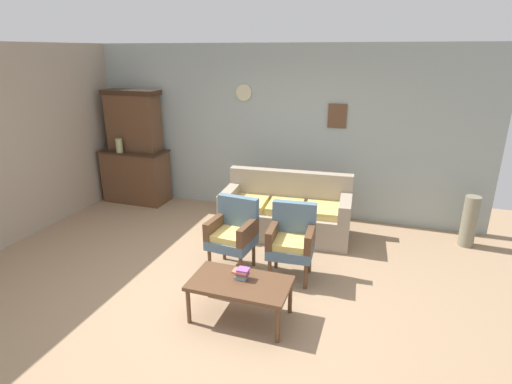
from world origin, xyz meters
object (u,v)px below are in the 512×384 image
Objects in this scene: floral_couch at (286,214)px; armchair_near_cabinet at (292,238)px; armchair_near_couch_end at (233,231)px; book_stack_on_table at (242,274)px; coffee_table at (240,285)px; vase_on_cabinet at (119,146)px; side_cabinet at (136,176)px; floor_vase_by_wall at (469,221)px.

floral_couch and armchair_near_cabinet have the same top height.
armchair_near_couch_end is 0.97m from book_stack_on_table.
floral_couch is 1.89× the size of coffee_table.
armchair_near_cabinet is (3.41, -1.49, -0.55)m from vase_on_cabinet.
armchair_near_cabinet is at bearing -27.11° from side_cabinet.
armchair_near_cabinet is 0.90× the size of coffee_table.
armchair_near_couch_end is 5.52× the size of book_stack_on_table.
armchair_near_couch_end reaches higher than coffee_table.
floor_vase_by_wall is at bearing 29.23° from armchair_near_couch_end.
vase_on_cabinet is 0.26× the size of armchair_near_cabinet.
side_cabinet is at bearing 51.05° from vase_on_cabinet.
floor_vase_by_wall reaches higher than book_stack_on_table.
vase_on_cabinet is at bearing -179.15° from floor_vase_by_wall.
side_cabinet is 5.40m from floor_vase_by_wall.
coffee_table is (2.97, -2.63, -0.09)m from side_cabinet.
armchair_near_couch_end and armchair_near_cabinet have the same top height.
vase_on_cabinet is 3.13m from armchair_near_couch_end.
armchair_near_couch_end is at bearing -33.87° from side_cabinet.
armchair_near_cabinet is at bearing -72.66° from floral_couch.
floor_vase_by_wall is (2.43, 2.53, -0.01)m from coffee_table.
floral_couch is 2.10× the size of armchair_near_couch_end.
armchair_near_couch_end is at bearing -107.81° from floral_couch.
armchair_near_cabinet reaches higher than floor_vase_by_wall.
armchair_near_couch_end reaches higher than floor_vase_by_wall.
side_cabinet reaches higher than coffee_table.
book_stack_on_table is 0.22× the size of floor_vase_by_wall.
floral_couch and armchair_near_couch_end have the same top height.
coffee_table is 3.50m from floor_vase_by_wall.
side_cabinet is at bearing 139.08° from book_stack_on_table.
book_stack_on_table is at bearing -108.00° from armchair_near_cabinet.
coffee_table is (-0.29, -0.96, -0.12)m from armchair_near_cabinet.
book_stack_on_table is at bearing 90.62° from coffee_table.
armchair_near_cabinet is at bearing 72.96° from coffee_table.
vase_on_cabinet is at bearing 142.51° from book_stack_on_table.
floor_vase_by_wall is (5.40, -0.10, -0.10)m from side_cabinet.
floral_couch is 2.10× the size of armchair_near_cabinet.
armchair_near_couch_end is at bearing -150.77° from floor_vase_by_wall.
side_cabinet is at bearing 138.51° from coffee_table.
vase_on_cabinet is 0.32× the size of floor_vase_by_wall.
floral_couch is 2.61× the size of floor_vase_by_wall.
coffee_table is at bearing -88.35° from floral_couch.
vase_on_cabinet reaches higher than book_stack_on_table.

